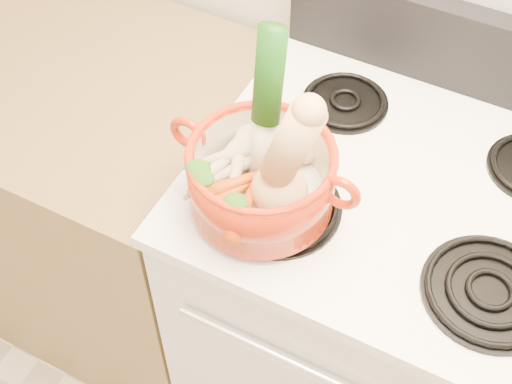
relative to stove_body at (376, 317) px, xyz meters
The scene contains 21 objects.
stove_body is the anchor object (origin of this frame).
cooktop 0.47m from the stove_body, ahead, with size 0.78×0.67×0.03m, color white.
control_backsplash 0.65m from the stove_body, 90.00° to the left, with size 0.76×0.05×0.18m, color black.
oven_handle 0.47m from the stove_body, 90.00° to the right, with size 0.02×0.02×0.60m, color silver.
counter_left 1.07m from the stove_body, behind, with size 1.36×0.65×0.90m, color brown.
burner_front_left 0.56m from the stove_body, 139.90° to the right, with size 0.22×0.22×0.02m, color black.
burner_front_right 0.56m from the stove_body, 40.10° to the right, with size 0.22×0.22×0.02m, color black.
burner_back_left 0.55m from the stove_body, 143.62° to the left, with size 0.17×0.17×0.02m, color black.
dutch_oven 0.63m from the stove_body, 141.99° to the right, with size 0.25×0.25×0.12m, color #A7240A.
pot_handle_left 0.73m from the stove_body, 154.67° to the right, with size 0.07×0.07×0.02m, color #A7240A.
pot_handle_right 0.64m from the stove_body, 114.36° to the right, with size 0.07×0.07×0.02m, color #A7240A.
squash 0.71m from the stove_body, 134.01° to the right, with size 0.10×0.10×0.25m, color tan, non-canonical shape.
leek 0.74m from the stove_body, 150.77° to the right, with size 0.05×0.05×0.31m, color silver.
ginger 0.60m from the stove_body, 159.80° to the right, with size 0.09×0.07×0.05m, color tan.
parsnip_0 0.64m from the stove_body, 150.85° to the right, with size 0.04×0.04×0.21m, color beige.
parsnip_1 0.66m from the stove_body, 150.90° to the right, with size 0.04×0.04×0.18m, color beige.
parsnip_2 0.65m from the stove_body, 152.91° to the right, with size 0.04×0.04×0.20m, color beige.
parsnip_3 0.66m from the stove_body, 153.15° to the right, with size 0.04×0.04×0.17m, color beige.
carrot_0 0.64m from the stove_body, 141.33° to the right, with size 0.03×0.03×0.15m, color #C74C09.
carrot_1 0.65m from the stove_body, 142.63° to the right, with size 0.03×0.03×0.16m, color #C33D09.
carrot_2 0.64m from the stove_body, 134.31° to the right, with size 0.03×0.03×0.16m, color #C43909.
Camera 1 is at (0.13, 0.53, 1.95)m, focal length 50.00 mm.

